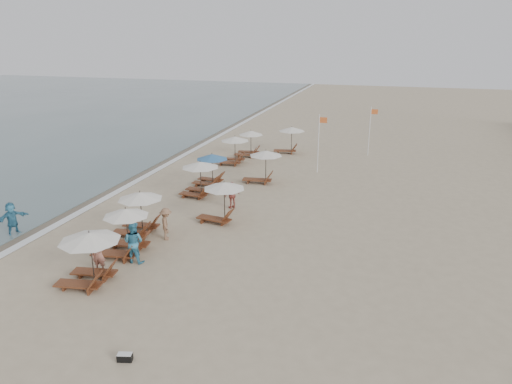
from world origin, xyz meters
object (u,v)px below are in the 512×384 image
(lounger_station_4, at_px, (210,169))
(flag_pole_near, at_px, (319,141))
(inland_station_1, at_px, (262,163))
(beachgoer_mid_a, at_px, (134,242))
(lounger_station_5, at_px, (232,150))
(duffel_bag, at_px, (125,357))
(lounger_station_6, at_px, (249,143))
(lounger_station_0, at_px, (88,256))
(beachgoer_mid_b, at_px, (166,224))
(waterline_walker, at_px, (12,218))
(inland_station_2, at_px, (289,137))
(lounger_station_1, at_px, (122,234))
(lounger_station_3, at_px, (198,177))
(beachgoer_far_a, at_px, (232,195))
(beachgoer_near, at_px, (99,254))
(lounger_station_2, at_px, (138,213))

(lounger_station_4, relative_size, flag_pole_near, 0.56)
(inland_station_1, height_order, beachgoer_mid_a, inland_station_1)
(lounger_station_5, distance_m, duffel_bag, 23.79)
(lounger_station_4, distance_m, flag_pole_near, 8.28)
(lounger_station_4, distance_m, inland_station_1, 3.54)
(beachgoer_mid_a, bearing_deg, lounger_station_6, -84.95)
(lounger_station_0, height_order, beachgoer_mid_a, lounger_station_0)
(beachgoer_mid_b, relative_size, flag_pole_near, 0.38)
(inland_station_1, xyz_separation_m, waterline_walker, (-9.67, -12.04, -0.53))
(lounger_station_4, height_order, inland_station_2, inland_station_2)
(lounger_station_1, xyz_separation_m, lounger_station_5, (-0.52, 16.63, 0.08))
(lounger_station_1, xyz_separation_m, flag_pole_near, (6.27, 16.12, 1.35))
(lounger_station_3, distance_m, duffel_bag, 15.94)
(duffel_bag, bearing_deg, lounger_station_4, 103.52)
(flag_pole_near, bearing_deg, duffel_bag, -95.44)
(lounger_station_4, bearing_deg, inland_station_1, 24.23)
(lounger_station_6, relative_size, beachgoer_far_a, 1.48)
(lounger_station_0, bearing_deg, beachgoer_mid_a, 73.26)
(inland_station_2, relative_size, flag_pole_near, 0.62)
(lounger_station_4, distance_m, beachgoer_mid_a, 11.65)
(lounger_station_4, xyz_separation_m, beachgoer_far_a, (2.93, -3.83, -0.33))
(lounger_station_4, distance_m, beachgoer_near, 12.87)
(lounger_station_2, bearing_deg, inland_station_2, 79.79)
(inland_station_2, relative_size, beachgoer_mid_b, 1.63)
(lounger_station_0, xyz_separation_m, beachgoer_far_a, (2.57, 10.07, -0.45))
(beachgoer_far_a, height_order, waterline_walker, waterline_walker)
(lounger_station_0, xyz_separation_m, beachgoer_near, (-0.24, 1.03, -0.40))
(lounger_station_2, distance_m, inland_station_2, 19.36)
(beachgoer_near, relative_size, flag_pole_near, 0.40)
(beachgoer_far_a, bearing_deg, lounger_station_5, -119.16)
(beachgoer_mid_b, height_order, flag_pole_near, flag_pole_near)
(lounger_station_3, distance_m, beachgoer_near, 10.52)
(inland_station_2, height_order, beachgoer_far_a, inland_station_2)
(lounger_station_3, relative_size, inland_station_1, 0.92)
(inland_station_2, bearing_deg, lounger_station_4, -106.57)
(lounger_station_6, bearing_deg, lounger_station_4, -90.56)
(lounger_station_3, xyz_separation_m, duffel_bag, (4.08, -15.37, -1.11))
(lounger_station_4, bearing_deg, flag_pole_near, 38.22)
(lounger_station_2, distance_m, lounger_station_4, 8.76)
(lounger_station_5, xyz_separation_m, beachgoer_mid_a, (1.41, -17.18, -0.15))
(inland_station_2, distance_m, beachgoer_mid_b, 19.33)
(lounger_station_0, relative_size, beachgoer_mid_a, 1.38)
(lounger_station_2, bearing_deg, beachgoer_mid_b, -6.54)
(lounger_station_6, bearing_deg, beachgoer_near, -89.89)
(lounger_station_2, height_order, lounger_station_3, lounger_station_2)
(lounger_station_6, bearing_deg, lounger_station_5, -99.03)
(lounger_station_0, xyz_separation_m, flag_pole_near, (6.07, 18.96, 1.13))
(lounger_station_0, bearing_deg, inland_station_1, 79.44)
(lounger_station_5, height_order, lounger_station_6, lounger_station_5)
(lounger_station_5, height_order, duffel_bag, lounger_station_5)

